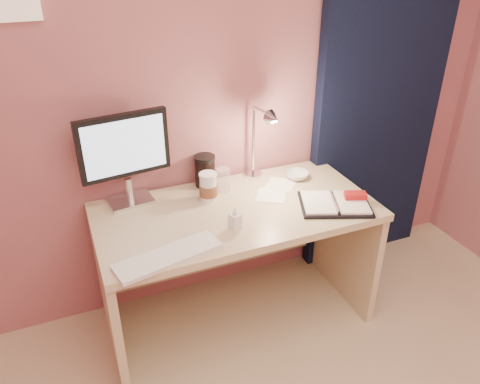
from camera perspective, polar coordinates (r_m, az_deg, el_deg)
name	(u,v)px	position (r m, az deg, el deg)	size (l,w,h in m)	color
room	(367,91)	(2.88, 15.27, 11.78)	(3.50, 3.50, 3.50)	#C6B28E
desk	(231,238)	(2.53, -1.09, -5.60)	(1.40, 0.70, 0.73)	#C1AE88
monitor	(124,151)	(2.35, -13.95, 4.84)	(0.45, 0.19, 0.47)	silver
keyboard	(168,256)	(2.03, -8.73, -7.74)	(0.47, 0.14, 0.02)	white
planner	(337,203)	(2.42, 11.69, -1.31)	(0.42, 0.37, 0.05)	black
paper_b	(271,195)	(2.47, 3.79, -0.43)	(0.15, 0.15, 0.00)	white
paper_c	(280,185)	(2.58, 4.94, 0.92)	(0.15, 0.15, 0.00)	white
coffee_cup	(208,188)	(2.40, -3.88, 0.53)	(0.09, 0.09, 0.15)	white
clear_cup	(224,180)	(2.48, -2.02, 1.48)	(0.07, 0.07, 0.13)	white
bowl	(297,175)	(2.65, 6.97, 2.02)	(0.13, 0.13, 0.04)	silver
lotion_bottle	(235,218)	(2.17, -0.62, -3.17)	(0.05, 0.05, 0.11)	white
dark_jar	(205,172)	(2.54, -4.28, 2.41)	(0.11, 0.11, 0.16)	black
desk_lamp	(259,138)	(2.45, 2.30, 6.54)	(0.13, 0.27, 0.44)	silver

